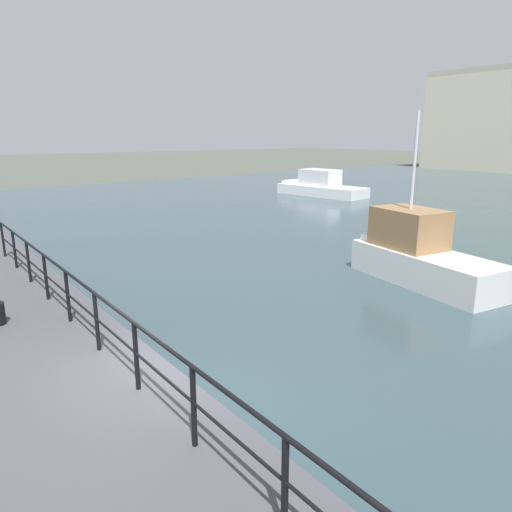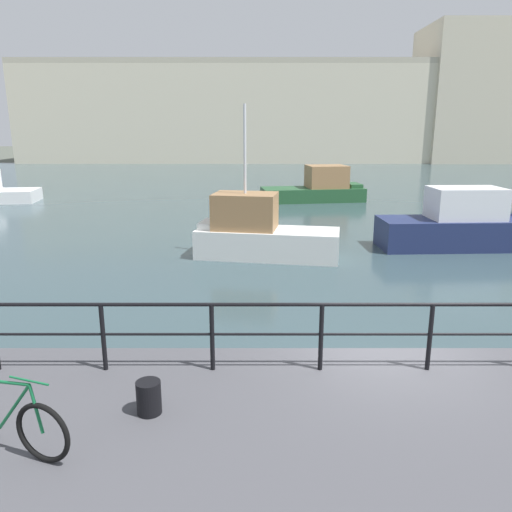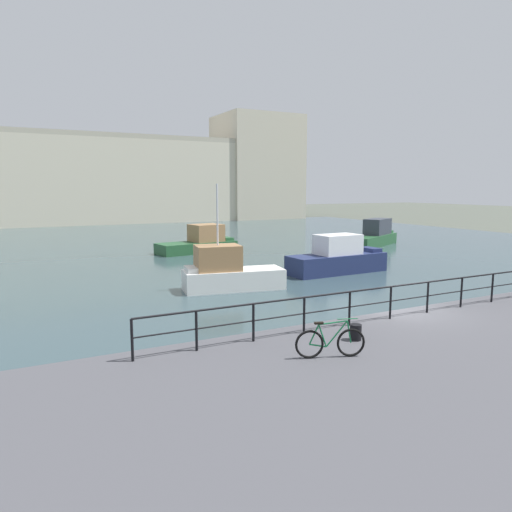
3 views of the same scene
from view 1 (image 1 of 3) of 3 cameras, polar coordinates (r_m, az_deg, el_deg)
The scene contains 4 objects.
ground_plane at distance 8.57m, azimuth -10.10°, elevation -19.13°, with size 240.00×240.00×0.00m, color #4C5147.
moored_blue_motorboat at distance 38.02m, azimuth 7.88°, elevation 8.44°, with size 7.55×3.42×2.03m.
moored_cabin_cruiser at distance 16.21m, azimuth 19.31°, elevation 0.17°, with size 5.41×2.70×5.44m.
quay_railing at distance 5.74m, azimuth -7.68°, elevation -15.96°, with size 23.00×0.07×1.08m.
Camera 1 is at (6.41, -3.16, 4.73)m, focal length 32.80 mm.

